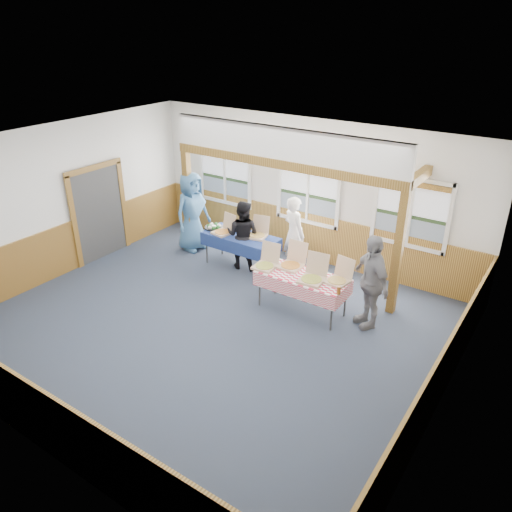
# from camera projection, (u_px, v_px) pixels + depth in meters

# --- Properties ---
(floor) EXTENTS (8.00, 8.00, 0.00)m
(floor) POSITION_uv_depth(u_px,v_px,m) (212.00, 325.00, 9.09)
(floor) COLOR #262B3E
(floor) RESTS_ON ground
(ceiling) EXTENTS (8.00, 8.00, 0.00)m
(ceiling) POSITION_uv_depth(u_px,v_px,m) (205.00, 152.00, 7.70)
(ceiling) COLOR white
(ceiling) RESTS_ON wall_back
(wall_back) EXTENTS (8.00, 0.00, 8.00)m
(wall_back) POSITION_uv_depth(u_px,v_px,m) (309.00, 191.00, 11.00)
(wall_back) COLOR silver
(wall_back) RESTS_ON floor
(wall_front) EXTENTS (8.00, 0.00, 8.00)m
(wall_front) POSITION_uv_depth(u_px,v_px,m) (18.00, 349.00, 5.78)
(wall_front) COLOR silver
(wall_front) RESTS_ON floor
(wall_left) EXTENTS (0.00, 8.00, 8.00)m
(wall_left) POSITION_uv_depth(u_px,v_px,m) (60.00, 201.00, 10.42)
(wall_left) COLOR silver
(wall_left) RESTS_ON floor
(wall_right) EXTENTS (0.00, 8.00, 8.00)m
(wall_right) POSITION_uv_depth(u_px,v_px,m) (453.00, 319.00, 6.37)
(wall_right) COLOR silver
(wall_right) RESTS_ON floor
(wainscot_back) EXTENTS (7.98, 0.05, 1.10)m
(wainscot_back) POSITION_uv_depth(u_px,v_px,m) (306.00, 235.00, 11.44)
(wainscot_back) COLOR brown
(wainscot_back) RESTS_ON floor
(wainscot_front) EXTENTS (7.98, 0.05, 1.10)m
(wainscot_front) POSITION_uv_depth(u_px,v_px,m) (37.00, 417.00, 6.26)
(wainscot_front) COLOR brown
(wainscot_front) RESTS_ON floor
(wainscot_left) EXTENTS (0.05, 6.98, 1.10)m
(wainscot_left) POSITION_uv_depth(u_px,v_px,m) (69.00, 247.00, 10.86)
(wainscot_left) COLOR brown
(wainscot_left) RESTS_ON floor
(wainscot_right) EXTENTS (0.05, 6.98, 1.10)m
(wainscot_right) POSITION_uv_depth(u_px,v_px,m) (438.00, 383.00, 6.83)
(wainscot_right) COLOR brown
(wainscot_right) RESTS_ON floor
(cased_opening) EXTENTS (0.06, 1.30, 2.10)m
(cased_opening) POSITION_uv_depth(u_px,v_px,m) (99.00, 213.00, 11.31)
(cased_opening) COLOR #353535
(cased_opening) RESTS_ON wall_left
(window_left) EXTENTS (1.56, 0.10, 1.46)m
(window_left) POSITION_uv_depth(u_px,v_px,m) (225.00, 172.00, 12.10)
(window_left) COLOR white
(window_left) RESTS_ON wall_back
(window_mid) EXTENTS (1.56, 0.10, 1.46)m
(window_mid) POSITION_uv_depth(u_px,v_px,m) (308.00, 188.00, 10.93)
(window_mid) COLOR white
(window_mid) RESTS_ON wall_back
(window_right) EXTENTS (1.56, 0.10, 1.46)m
(window_right) POSITION_uv_depth(u_px,v_px,m) (411.00, 209.00, 9.77)
(window_right) COLOR white
(window_right) RESTS_ON wall_back
(post_left) EXTENTS (0.15, 0.15, 2.40)m
(post_left) POSITION_uv_depth(u_px,v_px,m) (188.00, 202.00, 11.55)
(post_left) COLOR brown
(post_left) RESTS_ON floor
(post_right) EXTENTS (0.15, 0.15, 2.40)m
(post_right) POSITION_uv_depth(u_px,v_px,m) (398.00, 254.00, 9.01)
(post_right) COLOR brown
(post_right) RESTS_ON floor
(cross_beam) EXTENTS (5.15, 0.18, 0.18)m
(cross_beam) POSITION_uv_depth(u_px,v_px,m) (282.00, 164.00, 9.72)
(cross_beam) COLOR brown
(cross_beam) RESTS_ON post_left
(table_left) EXTENTS (1.82, 1.17, 0.76)m
(table_left) POSITION_uv_depth(u_px,v_px,m) (241.00, 238.00, 10.94)
(table_left) COLOR #353535
(table_left) RESTS_ON floor
(table_right) EXTENTS (1.73, 0.80, 0.76)m
(table_right) POSITION_uv_depth(u_px,v_px,m) (302.00, 278.00, 9.25)
(table_right) COLOR #353535
(table_right) RESTS_ON floor
(pizza_box_a) EXTENTS (0.45, 0.51, 0.40)m
(pizza_box_a) POSITION_uv_depth(u_px,v_px,m) (223.00, 230.00, 11.00)
(pizza_box_a) COLOR tan
(pizza_box_a) RESTS_ON table_left
(pizza_box_b) EXTENTS (0.47, 0.53, 0.42)m
(pizza_box_b) POSITION_uv_depth(u_px,v_px,m) (258.00, 234.00, 10.83)
(pizza_box_b) COLOR tan
(pizza_box_b) RESTS_ON table_left
(pizza_box_c) EXTENTS (0.43, 0.51, 0.43)m
(pizza_box_c) POSITION_uv_depth(u_px,v_px,m) (266.00, 264.00, 9.50)
(pizza_box_c) COLOR tan
(pizza_box_c) RESTS_ON table_right
(pizza_box_d) EXTENTS (0.42, 0.51, 0.45)m
(pizza_box_d) POSITION_uv_depth(u_px,v_px,m) (292.00, 264.00, 9.52)
(pizza_box_d) COLOR tan
(pizza_box_d) RESTS_ON table_right
(pizza_box_e) EXTENTS (0.47, 0.55, 0.46)m
(pizza_box_e) POSITION_uv_depth(u_px,v_px,m) (312.00, 277.00, 9.01)
(pizza_box_e) COLOR tan
(pizza_box_e) RESTS_ON table_right
(pizza_box_f) EXTENTS (0.44, 0.52, 0.41)m
(pizza_box_f) POSITION_uv_depth(u_px,v_px,m) (338.00, 279.00, 8.97)
(pizza_box_f) COLOR tan
(pizza_box_f) RESTS_ON table_right
(veggie_tray) EXTENTS (0.42, 0.42, 0.09)m
(veggie_tray) POSITION_uv_depth(u_px,v_px,m) (214.00, 227.00, 11.28)
(veggie_tray) COLOR black
(veggie_tray) RESTS_ON table_left
(drink_glass) EXTENTS (0.07, 0.07, 0.15)m
(drink_glass) POSITION_uv_depth(u_px,v_px,m) (339.00, 290.00, 8.57)
(drink_glass) COLOR brown
(drink_glass) RESTS_ON table_right
(woman_white) EXTENTS (0.72, 0.62, 1.68)m
(woman_white) POSITION_uv_depth(u_px,v_px,m) (294.00, 234.00, 10.78)
(woman_white) COLOR white
(woman_white) RESTS_ON floor
(woman_black) EXTENTS (0.87, 0.74, 1.55)m
(woman_black) POSITION_uv_depth(u_px,v_px,m) (243.00, 235.00, 10.89)
(woman_black) COLOR black
(woman_black) RESTS_ON floor
(man_blue) EXTENTS (0.72, 1.00, 1.90)m
(man_blue) POSITION_uv_depth(u_px,v_px,m) (192.00, 212.00, 11.70)
(man_blue) COLOR teal
(man_blue) RESTS_ON floor
(person_grey) EXTENTS (1.07, 0.98, 1.76)m
(person_grey) POSITION_uv_depth(u_px,v_px,m) (371.00, 282.00, 8.76)
(person_grey) COLOR gray
(person_grey) RESTS_ON floor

